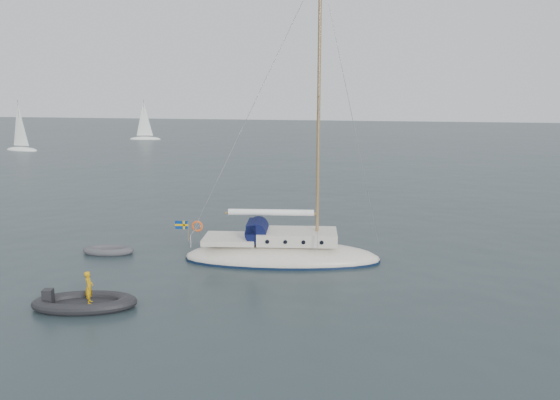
# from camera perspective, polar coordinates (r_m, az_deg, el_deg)

# --- Properties ---
(ground) EXTENTS (300.00, 300.00, 0.00)m
(ground) POSITION_cam_1_polar(r_m,az_deg,el_deg) (26.79, -0.71, -7.46)
(ground) COLOR black
(ground) RESTS_ON ground
(sailboat) EXTENTS (10.60, 3.17, 15.09)m
(sailboat) POSITION_cam_1_polar(r_m,az_deg,el_deg) (28.06, 0.22, -4.17)
(sailboat) COLOR silver
(sailboat) RESTS_ON ground
(dinghy) EXTENTS (2.76, 1.25, 0.40)m
(dinghy) POSITION_cam_1_polar(r_m,az_deg,el_deg) (31.03, -17.51, -5.05)
(dinghy) COLOR #434347
(dinghy) RESTS_ON ground
(rib) EXTENTS (4.21, 1.91, 1.56)m
(rib) POSITION_cam_1_polar(r_m,az_deg,el_deg) (23.73, -19.79, -10.00)
(rib) COLOR black
(rib) RESTS_ON ground
(distant_yacht_c) EXTENTS (5.89, 3.14, 7.81)m
(distant_yacht_c) POSITION_cam_1_polar(r_m,az_deg,el_deg) (105.87, -14.00, 7.96)
(distant_yacht_c) COLOR white
(distant_yacht_c) RESTS_ON ground
(distant_yacht_a) EXTENTS (6.03, 3.21, 7.98)m
(distant_yacht_a) POSITION_cam_1_polar(r_m,az_deg,el_deg) (91.43, -25.56, 6.81)
(distant_yacht_a) COLOR white
(distant_yacht_a) RESTS_ON ground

